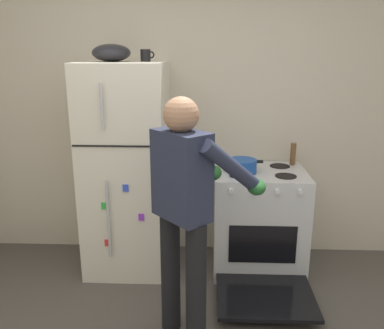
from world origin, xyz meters
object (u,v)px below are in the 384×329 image
at_px(red_pot, 242,166).
at_px(stove_range, 258,222).
at_px(coffee_mug, 146,55).
at_px(person_cook, 188,200).
at_px(pepper_mill, 293,154).
at_px(mixing_bowl, 111,53).
at_px(refrigerator, 127,169).

bearing_deg(red_pot, stove_range, 11.42).
xyz_separation_m(red_pot, coffee_mug, (-0.78, 0.10, 0.87)).
bearing_deg(person_cook, pepper_mill, 52.45).
bearing_deg(mixing_bowl, stove_range, -0.84).
relative_size(person_cook, red_pot, 4.71).
xyz_separation_m(person_cook, coffee_mug, (-0.38, 0.97, 0.85)).
distance_m(person_cook, coffee_mug, 1.34).
bearing_deg(refrigerator, pepper_mill, 8.02).
distance_m(refrigerator, coffee_mug, 0.95).
height_order(coffee_mug, pepper_mill, coffee_mug).
xyz_separation_m(coffee_mug, pepper_mill, (1.24, 0.15, -0.83)).
distance_m(person_cook, red_pot, 0.96).
bearing_deg(coffee_mug, pepper_mill, 6.90).
distance_m(stove_range, red_pot, 0.53).
bearing_deg(pepper_mill, coffee_mug, -173.10).
distance_m(refrigerator, pepper_mill, 1.44).
distance_m(refrigerator, red_pot, 0.96).
bearing_deg(red_pot, refrigerator, 177.04).
bearing_deg(refrigerator, person_cook, -58.54).
xyz_separation_m(refrigerator, red_pot, (0.96, -0.05, 0.06)).
xyz_separation_m(refrigerator, person_cook, (0.56, -0.92, 0.08)).
bearing_deg(pepper_mill, stove_range, -144.03).
height_order(red_pot, pepper_mill, pepper_mill).
relative_size(refrigerator, coffee_mug, 15.72).
bearing_deg(coffee_mug, red_pot, -7.31).
xyz_separation_m(stove_range, coffee_mug, (-0.94, 0.07, 1.38)).
relative_size(red_pot, pepper_mill, 1.81).
distance_m(refrigerator, person_cook, 1.08).
xyz_separation_m(coffee_mug, mixing_bowl, (-0.26, -0.05, 0.02)).
distance_m(stove_range, mixing_bowl, 1.84).
bearing_deg(coffee_mug, mixing_bowl, -169.22).
bearing_deg(stove_range, coffee_mug, 175.88).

